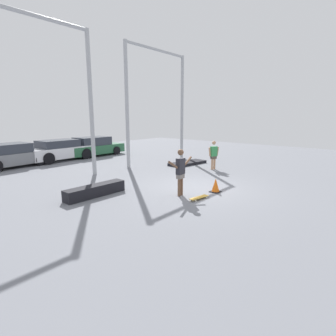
{
  "coord_description": "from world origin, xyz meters",
  "views": [
    {
      "loc": [
        -8.64,
        -5.77,
        2.91
      ],
      "look_at": [
        -0.48,
        1.09,
        0.78
      ],
      "focal_mm": 28.0,
      "sensor_mm": 36.0,
      "label": 1
    }
  ],
  "objects": [
    {
      "name": "bystander",
      "position": [
        3.81,
        1.44,
        0.87
      ],
      "size": [
        0.65,
        0.34,
        1.57
      ],
      "rotation": [
        0.0,
        0.0,
        2.74
      ],
      "color": "tan",
      "rests_on": "ground_plane"
    },
    {
      "name": "skateboarder",
      "position": [
        -1.2,
        -0.11,
        0.99
      ],
      "size": [
        1.42,
        0.23,
        1.73
      ],
      "rotation": [
        0.0,
        0.0,
        0.04
      ],
      "color": "brown",
      "rests_on": "ground_plane"
    },
    {
      "name": "manual_pad",
      "position": [
        4.16,
        3.43,
        0.08
      ],
      "size": [
        2.6,
        1.22,
        0.16
      ],
      "primitive_type": "cube",
      "rotation": [
        0.0,
        0.0,
        -0.12
      ],
      "color": "black",
      "rests_on": "ground_plane"
    },
    {
      "name": "ground_plane",
      "position": [
        0.0,
        0.0,
        0.0
      ],
      "size": [
        36.0,
        36.0,
        0.0
      ],
      "primitive_type": "plane",
      "color": "slate"
    },
    {
      "name": "parked_car_grey",
      "position": [
        -3.09,
        10.67,
        0.66
      ],
      "size": [
        4.09,
        2.19,
        1.36
      ],
      "rotation": [
        0.0,
        0.0,
        0.09
      ],
      "color": "slate",
      "rests_on": "ground_plane"
    },
    {
      "name": "canopy_support_left",
      "position": [
        -3.63,
        5.38,
        4.04
      ],
      "size": [
        5.18,
        0.2,
        6.82
      ],
      "color": "#A5A8AD",
      "rests_on": "ground_plane"
    },
    {
      "name": "parked_car_green",
      "position": [
        2.58,
        10.81,
        0.66
      ],
      "size": [
        4.42,
        1.93,
        1.39
      ],
      "rotation": [
        0.0,
        0.0,
        0.03
      ],
      "color": "#28603D",
      "rests_on": "ground_plane"
    },
    {
      "name": "canopy_support_right",
      "position": [
        3.63,
        5.38,
        4.04
      ],
      "size": [
        5.18,
        0.2,
        6.82
      ],
      "color": "#A5A8AD",
      "rests_on": "ground_plane"
    },
    {
      "name": "traffic_cone",
      "position": [
        0.05,
        -0.88,
        0.26
      ],
      "size": [
        0.38,
        0.38,
        0.54
      ],
      "color": "black",
      "rests_on": "ground_plane"
    },
    {
      "name": "parked_car_white",
      "position": [
        -0.05,
        10.77,
        0.67
      ],
      "size": [
        4.41,
        2.08,
        1.36
      ],
      "rotation": [
        0.0,
        0.0,
        0.05
      ],
      "color": "white",
      "rests_on": "ground_plane"
    },
    {
      "name": "skateboard",
      "position": [
        -1.11,
        -0.88,
        0.06
      ],
      "size": [
        0.86,
        0.34,
        0.08
      ],
      "rotation": [
        0.0,
        0.0,
        -0.16
      ],
      "color": "gold",
      "rests_on": "ground_plane"
    },
    {
      "name": "grind_box",
      "position": [
        -3.25,
        2.26,
        0.21
      ],
      "size": [
        2.37,
        0.53,
        0.41
      ],
      "primitive_type": "cube",
      "rotation": [
        0.0,
        0.0,
        -0.02
      ],
      "color": "black",
      "rests_on": "ground_plane"
    }
  ]
}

